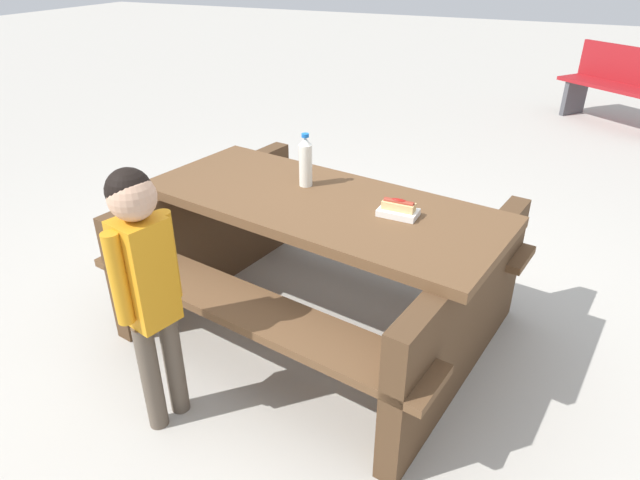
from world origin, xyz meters
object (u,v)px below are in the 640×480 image
object	(u,v)px
soda_bottle	(306,162)
child_in_coat	(145,273)
picnic_table	(320,254)
hotdog_tray	(398,209)
park_bench_near	(628,86)

from	to	relation	value
soda_bottle	child_in_coat	world-z (taller)	child_in_coat
picnic_table	child_in_coat	xyz separation A→B (m)	(-0.33, -0.89, 0.30)
picnic_table	hotdog_tray	xyz separation A→B (m)	(0.40, -0.02, 0.34)
soda_bottle	park_bench_near	xyz separation A→B (m)	(1.73, 4.75, -0.43)
hotdog_tray	child_in_coat	world-z (taller)	child_in_coat
picnic_table	child_in_coat	size ratio (longest dim) A/B	1.73
hotdog_tray	picnic_table	bearing A→B (deg)	177.57
soda_bottle	hotdog_tray	distance (m)	0.57
picnic_table	soda_bottle	world-z (taller)	soda_bottle
picnic_table	soda_bottle	size ratio (longest dim) A/B	7.34
hotdog_tray	child_in_coat	bearing A→B (deg)	-130.10
soda_bottle	child_in_coat	bearing A→B (deg)	-100.52
picnic_table	hotdog_tray	bearing A→B (deg)	-2.43
soda_bottle	park_bench_near	size ratio (longest dim) A/B	0.19
park_bench_near	hotdog_tray	bearing A→B (deg)	-103.64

